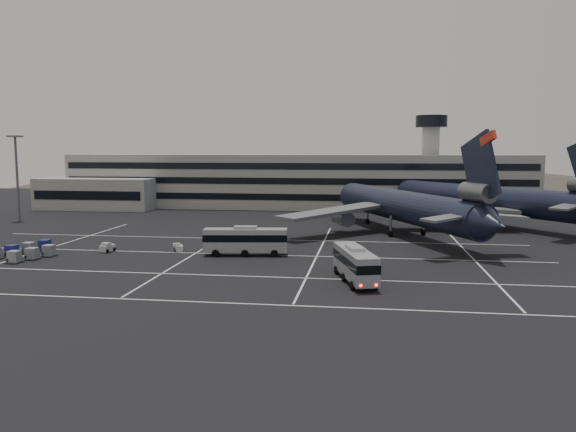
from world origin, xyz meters
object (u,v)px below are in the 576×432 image
object	(u,v)px
bus_near	(355,262)
bus_far	(246,239)
uld_cluster	(25,251)
trijet_main	(404,206)
tug_a	(107,248)

from	to	relation	value
bus_near	bus_far	bearing A→B (deg)	122.94
uld_cluster	bus_far	bearing A→B (deg)	10.50
trijet_main	bus_far	xyz separation A→B (m)	(-23.88, -23.20, -2.91)
bus_far	uld_cluster	world-z (taller)	bus_far
bus_near	uld_cluster	bearing A→B (deg)	154.11
uld_cluster	bus_near	bearing A→B (deg)	-10.17
tug_a	uld_cluster	distance (m)	11.13
bus_near	bus_far	xyz separation A→B (m)	(-16.13, 14.19, 0.08)
bus_near	bus_far	size ratio (longest dim) A/B	0.97
trijet_main	uld_cluster	size ratio (longest dim) A/B	4.67
tug_a	bus_far	bearing A→B (deg)	12.95
bus_far	tug_a	xyz separation A→B (m)	(-21.21, -0.37, -1.69)
trijet_main	tug_a	bearing A→B (deg)	-176.10
trijet_main	uld_cluster	bearing A→B (deg)	-175.88
trijet_main	uld_cluster	xyz separation A→B (m)	(-54.84, -28.94, -4.43)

